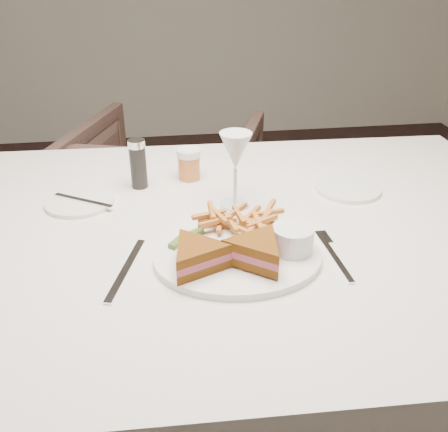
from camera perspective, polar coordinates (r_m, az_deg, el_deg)
ground at (r=1.74m, az=-11.97°, el=-19.90°), size 5.00×5.00×0.00m
table at (r=1.30m, az=-0.33°, el=-15.54°), size 1.54×1.06×0.75m
chair_far at (r=2.10m, az=-6.65°, el=2.53°), size 0.90×0.87×0.73m
table_setting at (r=1.02m, az=0.72°, el=-0.52°), size 0.81×0.62×0.18m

